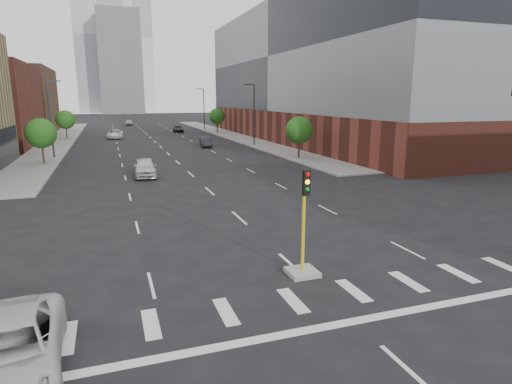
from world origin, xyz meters
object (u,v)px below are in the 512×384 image
car_distant (129,122)px  car_mid_right (206,142)px  car_near_left (145,167)px  car_deep_right (178,129)px  car_far_left (115,134)px  parked_minivan (8,351)px  median_traffic_signal (303,252)px

car_distant → car_mid_right: bearing=-74.7°
car_near_left → car_mid_right: (10.50, 21.84, -0.14)m
car_near_left → car_deep_right: bearing=80.0°
car_far_left → car_deep_right: car_far_left is taller
car_distant → parked_minivan: 106.71m
car_mid_right → car_far_left: size_ratio=0.76×
car_distant → parked_minivan: size_ratio=0.77×
median_traffic_signal → parked_minivan: size_ratio=0.78×
car_far_left → car_distant: size_ratio=1.29×
car_far_left → car_deep_right: size_ratio=1.18×
parked_minivan → car_distant: bearing=82.4°
car_deep_right → parked_minivan: bearing=-98.3°
car_deep_right → car_near_left: bearing=-98.6°
car_mid_right → parked_minivan: (-16.28, -50.56, 0.07)m
car_near_left → car_mid_right: size_ratio=1.16×
median_traffic_signal → car_mid_right: 47.41m
median_traffic_signal → car_near_left: (-4.22, 25.15, -0.13)m
car_deep_right → car_distant: size_ratio=1.10×
median_traffic_signal → car_mid_right: size_ratio=1.03×
car_mid_right → car_deep_right: car_mid_right is taller
median_traffic_signal → car_deep_right: median_traffic_signal is taller
median_traffic_signal → parked_minivan: 10.62m
car_far_left → car_distant: 37.71m
median_traffic_signal → car_far_left: bearing=95.3°
car_mid_right → car_far_left: car_far_left is taller
car_far_left → parked_minivan: bearing=-88.7°
car_mid_right → car_distant: size_ratio=0.99×
car_far_left → parked_minivan: size_ratio=1.00×
car_mid_right → parked_minivan: size_ratio=0.76×
car_far_left → car_mid_right: bearing=-51.6°
car_near_left → car_distant: (2.37, 77.68, -0.11)m
car_near_left → car_deep_right: car_near_left is taller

